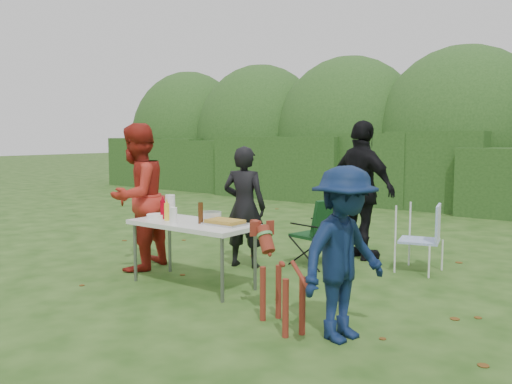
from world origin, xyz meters
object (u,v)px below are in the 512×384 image
Objects in this scene: person_red_jacket at (137,197)px; dog at (282,279)px; beer_bottle at (201,213)px; lawn_chair at (419,238)px; person_cook at (244,207)px; person_black_puffy at (362,190)px; paper_towel_roll at (170,205)px; child at (344,254)px; mustard_bottle at (167,212)px; camping_chair at (314,231)px; folding_table at (193,227)px; ketchup_bottle at (163,210)px.

person_red_jacket reaches higher than dog.
lawn_chair is at bearing 52.73° from beer_bottle.
person_cook is 1.70m from person_black_puffy.
beer_bottle is at bearing -16.11° from paper_towel_roll.
person_black_puffy is at bearing 72.46° from beer_bottle.
child reaches higher than mustard_bottle.
camping_chair is (-1.58, 2.13, -0.28)m from child.
folding_table is at bearing 171.51° from beer_bottle.
child is at bearing 137.58° from camping_chair.
child reaches higher than dog.
camping_chair is 2.05m from mustard_bottle.
paper_towel_roll is (-1.14, -1.52, 0.41)m from camping_chair.
folding_table is 0.48m from ketchup_bottle.
child is (2.16, -0.43, 0.05)m from folding_table.
beer_bottle is at bearing 38.39° from lawn_chair.
folding_table is 0.22m from beer_bottle.
person_black_puffy is at bearing -28.01° from lawn_chair.
dog is at bearing -12.28° from mustard_bottle.
lawn_chair is at bearing 18.50° from child.
lawn_chair is (1.93, 1.13, -0.36)m from person_cook.
beer_bottle reaches higher than folding_table.
person_cook reaches higher than camping_chair.
camping_chair reaches higher than folding_table.
child is 2.79m from paper_towel_roll.
dog is at bearing 109.19° from child.
person_cook is 0.82× the size of person_black_puffy.
dog is 3.58× the size of paper_towel_roll.
folding_table is 1.02× the size of child.
paper_towel_roll is (-2.14, 0.69, 0.43)m from dog.
person_red_jacket is at bearing 163.39° from mustard_bottle.
child is at bearing -11.53° from beer_bottle.
camping_chair is at bearing 63.19° from mustard_bottle.
folding_table is at bearing 16.75° from mustard_bottle.
mustard_bottle is at bearing 74.28° from camping_chair.
folding_table is 7.50× the size of mustard_bottle.
child is at bearing 65.83° from person_red_jacket.
person_red_jacket is at bearing 172.68° from beer_bottle.
ketchup_bottle is (-0.45, -0.04, 0.16)m from folding_table.
person_black_puffy is at bearing -143.64° from person_cook.
child is 2.67m from lawn_chair.
folding_table is at bearing 5.37° from ketchup_bottle.
camping_chair reaches higher than lawn_chair.
dog is 2.43m from camping_chair.
ketchup_bottle reaches higher than mustard_bottle.
child is 2.64m from ketchup_bottle.
child reaches higher than ketchup_bottle.
dog is 1.58m from beer_bottle.
lawn_chair is at bearing -166.50° from person_cook.
ketchup_bottle is (-2.04, 0.47, 0.41)m from dog.
camping_chair is 1.82m from beer_bottle.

